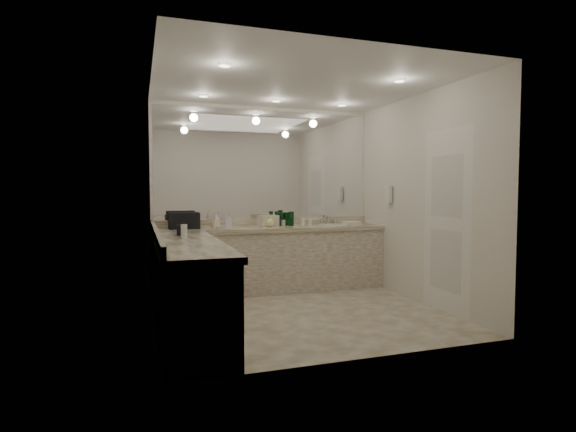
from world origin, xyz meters
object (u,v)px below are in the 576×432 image
object	(u,v)px
sink	(334,225)
soap_bottle_c	(270,221)
wall_phone	(389,194)
soap_bottle_a	(216,220)
black_toiletry_bag	(184,220)
soap_bottle_b	(229,221)
cream_cosmetic_case	(268,221)
hand_towel	(352,223)

from	to	relation	value
sink	soap_bottle_c	distance (m)	0.98
wall_phone	soap_bottle_a	bearing A→B (deg)	168.51
soap_bottle_a	soap_bottle_c	bearing A→B (deg)	0.76
black_toiletry_bag	soap_bottle_b	bearing A→B (deg)	-11.65
cream_cosmetic_case	soap_bottle_a	bearing A→B (deg)	168.26
soap_bottle_a	soap_bottle_b	distance (m)	0.17
soap_bottle_b	cream_cosmetic_case	bearing A→B (deg)	15.67
wall_phone	hand_towel	distance (m)	0.75
hand_towel	soap_bottle_c	bearing A→B (deg)	-177.59
soap_bottle_b	black_toiletry_bag	bearing A→B (deg)	168.35
cream_cosmetic_case	hand_towel	distance (m)	1.29
soap_bottle_b	wall_phone	bearing A→B (deg)	-10.84
soap_bottle_a	soap_bottle_c	distance (m)	0.75
cream_cosmetic_case	hand_towel	xyz separation A→B (m)	(1.28, -0.04, -0.06)
wall_phone	hand_towel	bearing A→B (deg)	118.53
sink	hand_towel	xyz separation A→B (m)	(0.31, 0.04, 0.02)
black_toiletry_bag	soap_bottle_a	world-z (taller)	black_toiletry_bag
black_toiletry_bag	cream_cosmetic_case	xyz separation A→B (m)	(1.16, 0.05, -0.03)
hand_towel	soap_bottle_a	bearing A→B (deg)	-178.19
hand_towel	soap_bottle_c	world-z (taller)	soap_bottle_c
black_toiletry_bag	soap_bottle_c	size ratio (longest dim) A/B	2.50
wall_phone	black_toiletry_bag	size ratio (longest dim) A/B	0.62
sink	soap_bottle_c	world-z (taller)	soap_bottle_c
wall_phone	soap_bottle_c	bearing A→B (deg)	162.98
wall_phone	cream_cosmetic_case	world-z (taller)	wall_phone
cream_cosmetic_case	wall_phone	bearing A→B (deg)	-40.17
sink	soap_bottle_c	bearing A→B (deg)	-179.00
cream_cosmetic_case	hand_towel	size ratio (longest dim) A/B	1.16
black_toiletry_bag	hand_towel	world-z (taller)	black_toiletry_bag
hand_towel	soap_bottle_a	xyz separation A→B (m)	(-2.04, -0.06, 0.09)
black_toiletry_bag	soap_bottle_a	distance (m)	0.42
wall_phone	soap_bottle_c	size ratio (longest dim) A/B	1.54
hand_towel	soap_bottle_b	distance (m)	1.88
wall_phone	black_toiletry_bag	world-z (taller)	wall_phone
black_toiletry_bag	soap_bottle_c	bearing A→B (deg)	-2.46
cream_cosmetic_case	soap_bottle_a	world-z (taller)	soap_bottle_a
black_toiletry_bag	soap_bottle_b	distance (m)	0.58
wall_phone	black_toiletry_bag	xyz separation A→B (m)	(-2.74, 0.53, -0.34)
black_toiletry_bag	hand_towel	distance (m)	2.45
soap_bottle_c	hand_towel	bearing A→B (deg)	2.41
wall_phone	soap_bottle_b	xyz separation A→B (m)	(-2.17, 0.42, -0.36)
cream_cosmetic_case	soap_bottle_b	xyz separation A→B (m)	(-0.59, -0.17, 0.01)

